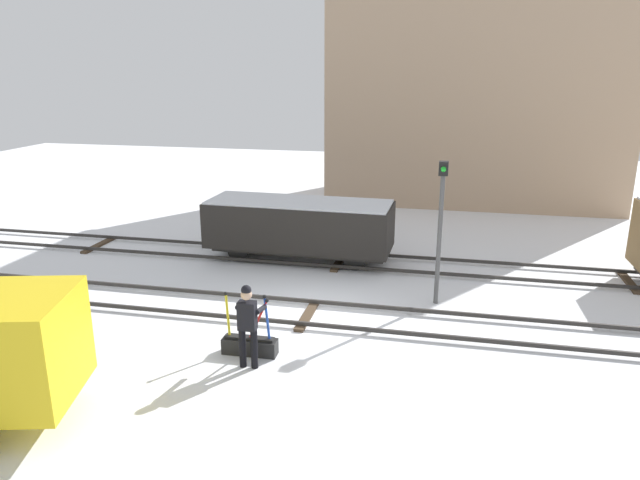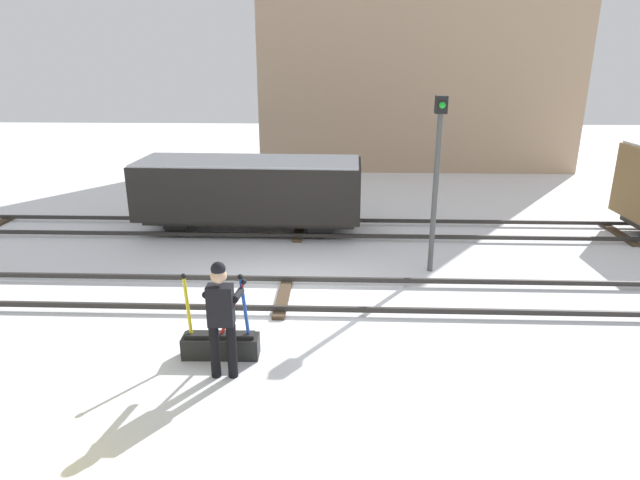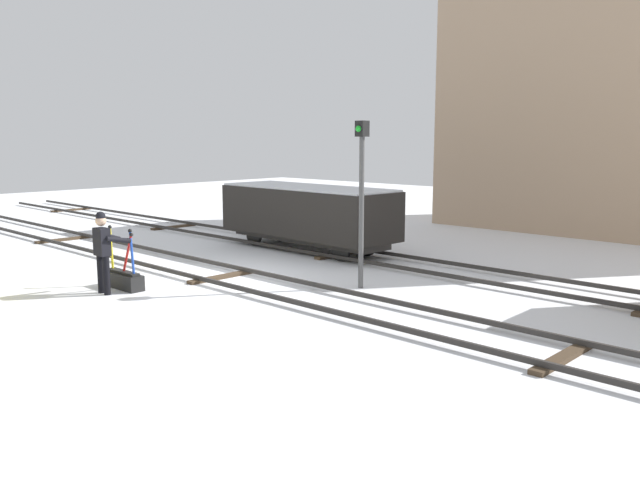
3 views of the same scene
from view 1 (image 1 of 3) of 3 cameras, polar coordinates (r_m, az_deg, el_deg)
The scene contains 8 objects.
ground_plane at distance 15.32m, azimuth -1.21°, elevation -7.44°, with size 60.00×60.00×0.00m, color white.
track_main_line at distance 15.27m, azimuth -1.21°, elevation -7.06°, with size 44.00×1.94×0.18m.
track_siding_near at distance 19.33m, azimuth 1.87°, elevation -1.92°, with size 44.00×1.94×0.18m.
switch_lever_frame at distance 13.46m, azimuth -6.81°, elevation -9.96°, with size 1.25×0.38×1.45m.
rail_worker at distance 12.58m, azimuth -7.02°, elevation -7.77°, with size 0.54×0.72×1.88m.
signal_post at distance 15.71m, azimuth 11.62°, elevation 2.03°, with size 0.24×0.32×3.89m.
apartment_building at distance 28.96m, azimuth 14.86°, elevation 14.05°, with size 13.46×5.41×10.47m.
freight_car_mid_siding at distance 19.29m, azimuth -2.03°, elevation 1.40°, with size 6.10×2.22×2.02m.
Camera 1 is at (3.32, -13.60, 6.22)m, focal length 32.98 mm.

